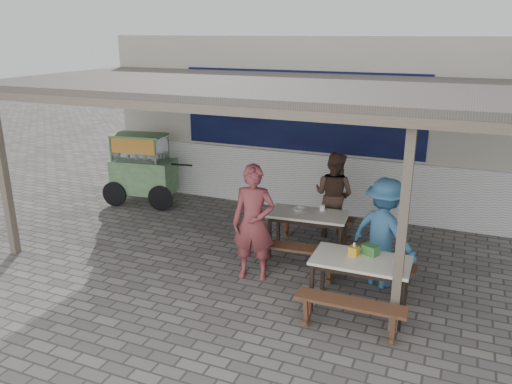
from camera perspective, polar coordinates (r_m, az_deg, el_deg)
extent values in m
plane|color=slate|center=(8.02, -0.72, -8.61)|extent=(60.00, 60.00, 0.00)
cube|color=beige|center=(10.73, 6.95, 7.96)|extent=(9.00, 1.20, 3.50)
cube|color=white|center=(10.41, 5.76, 1.17)|extent=(9.00, 0.10, 1.20)
cube|color=#0F1B47|center=(10.16, 4.95, 9.18)|extent=(5.00, 0.03, 1.60)
cube|color=#534A47|center=(8.14, 2.06, 12.05)|extent=(9.00, 4.20, 0.12)
cube|color=#746757|center=(6.29, -4.65, 9.36)|extent=(9.00, 0.12, 0.12)
cube|color=#746757|center=(9.04, -26.86, 1.66)|extent=(0.12, 0.12, 2.70)
cube|color=#746757|center=(6.12, 16.38, -4.20)|extent=(0.11, 0.11, 2.70)
cube|color=white|center=(8.19, 5.98, -2.55)|extent=(1.32, 0.75, 0.04)
cube|color=black|center=(8.21, 5.96, -2.94)|extent=(1.21, 0.64, 0.06)
cube|color=black|center=(8.22, 1.57, -5.19)|extent=(0.05, 0.05, 0.71)
cube|color=black|center=(8.00, 9.53, -6.11)|extent=(0.05, 0.05, 0.71)
cube|color=black|center=(8.69, 2.56, -3.88)|extent=(0.05, 0.05, 0.71)
cube|color=black|center=(8.49, 10.09, -4.72)|extent=(0.05, 0.05, 0.71)
cube|color=brown|center=(7.67, 4.79, -6.39)|extent=(1.39, 0.39, 0.04)
cube|color=brown|center=(7.89, 0.93, -7.40)|extent=(0.07, 0.28, 0.41)
cube|color=brown|center=(7.68, 8.67, -8.37)|extent=(0.07, 0.28, 0.41)
cube|color=brown|center=(8.94, 6.87, -2.85)|extent=(1.39, 0.39, 0.04)
cube|color=brown|center=(9.13, 3.52, -3.82)|extent=(0.07, 0.28, 0.41)
cube|color=brown|center=(8.95, 10.19, -4.55)|extent=(0.07, 0.28, 0.41)
cube|color=white|center=(6.70, 11.91, -7.66)|extent=(1.27, 0.73, 0.04)
cube|color=black|center=(6.73, 11.88, -8.12)|extent=(1.17, 0.62, 0.06)
cube|color=black|center=(6.72, 6.37, -10.89)|extent=(0.05, 0.05, 0.71)
cube|color=black|center=(6.56, 16.23, -12.33)|extent=(0.05, 0.05, 0.71)
cube|color=black|center=(7.23, 7.66, -8.77)|extent=(0.05, 0.05, 0.71)
cube|color=black|center=(7.08, 16.77, -10.03)|extent=(0.05, 0.05, 0.71)
cube|color=brown|center=(6.32, 10.72, -12.34)|extent=(1.36, 0.30, 0.04)
cube|color=brown|center=(6.53, 5.92, -13.31)|extent=(0.05, 0.28, 0.41)
cube|color=brown|center=(6.38, 15.42, -14.76)|extent=(0.05, 0.28, 0.41)
cube|color=brown|center=(7.37, 12.62, -7.87)|extent=(1.36, 0.30, 0.04)
cube|color=brown|center=(7.55, 8.50, -8.86)|extent=(0.05, 0.28, 0.41)
cube|color=brown|center=(7.42, 16.60, -9.97)|extent=(0.05, 0.28, 0.41)
cube|color=#78A970|center=(10.99, -12.67, 1.89)|extent=(1.39, 0.85, 0.68)
cube|color=#78A970|center=(11.09, -12.54, 0.10)|extent=(1.34, 0.80, 0.05)
cylinder|color=black|center=(11.04, -15.87, -0.24)|extent=(0.54, 0.12, 0.54)
cylinder|color=black|center=(10.54, -10.87, -0.71)|extent=(0.54, 0.12, 0.54)
cube|color=silver|center=(10.86, -13.11, 4.98)|extent=(1.14, 0.72, 0.53)
cube|color=#78A970|center=(10.81, -13.21, 6.35)|extent=(1.18, 0.76, 0.04)
cube|color=#CA592F|center=(10.58, -13.92, 5.09)|extent=(0.96, 0.15, 0.31)
cylinder|color=black|center=(10.58, -9.03, 3.13)|extent=(0.68, 0.13, 0.04)
imported|color=brown|center=(7.37, -0.28, -3.56)|extent=(0.71, 0.53, 1.76)
imported|color=#4E372C|center=(9.03, 8.88, -0.33)|extent=(0.90, 0.78, 1.57)
imported|color=#356792|center=(7.41, 14.44, -4.57)|extent=(1.22, 1.03, 1.63)
cube|color=gold|center=(6.76, 11.12, -6.62)|extent=(0.14, 0.14, 0.12)
cube|color=#366F31|center=(6.81, 12.92, -6.47)|extent=(0.24, 0.21, 0.14)
cylinder|color=white|center=(8.32, 7.59, -1.79)|extent=(0.09, 0.09, 0.10)
imported|color=silver|center=(8.28, 4.92, -1.97)|extent=(0.24, 0.24, 0.05)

